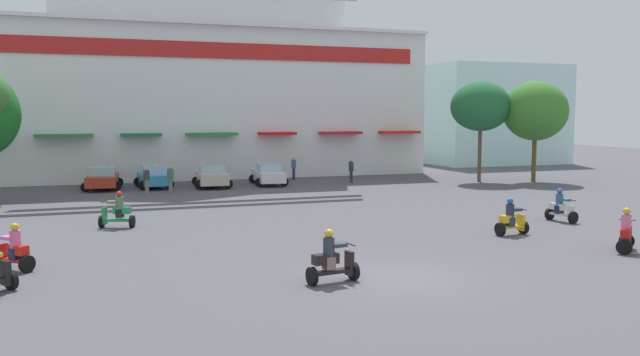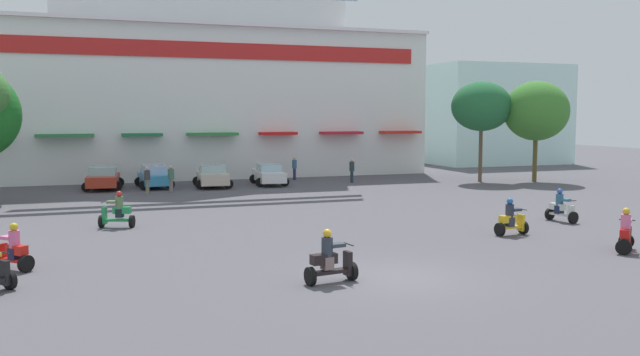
# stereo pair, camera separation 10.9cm
# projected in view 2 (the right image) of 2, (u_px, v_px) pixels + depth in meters

# --- Properties ---
(ground_plane) EXTENTS (128.00, 128.00, 0.00)m
(ground_plane) POSITION_uv_depth(u_px,v_px,m) (276.00, 214.00, 31.20)
(ground_plane) COLOR #514E55
(colonial_building) EXTENTS (34.09, 15.35, 21.15)m
(colonial_building) POSITION_uv_depth(u_px,v_px,m) (198.00, 58.00, 51.54)
(colonial_building) COLOR white
(colonial_building) RESTS_ON ground
(flank_building_right) EXTENTS (12.83, 11.65, 9.38)m
(flank_building_right) POSITION_uv_depth(u_px,v_px,m) (483.00, 115.00, 65.14)
(flank_building_right) COLOR #CCF1EA
(flank_building_right) RESTS_ON ground
(plaza_tree_1) EXTENTS (4.53, 4.31, 7.01)m
(plaza_tree_1) POSITION_uv_depth(u_px,v_px,m) (536.00, 111.00, 45.63)
(plaza_tree_1) COLOR brown
(plaza_tree_1) RESTS_ON ground
(plaza_tree_3) EXTENTS (4.29, 3.86, 6.98)m
(plaza_tree_3) POSITION_uv_depth(u_px,v_px,m) (482.00, 107.00, 45.68)
(plaza_tree_3) COLOR brown
(plaza_tree_3) RESTS_ON ground
(parked_car_0) EXTENTS (2.64, 4.25, 1.44)m
(parked_car_0) POSITION_uv_depth(u_px,v_px,m) (103.00, 178.00, 41.39)
(parked_car_0) COLOR #B4311E
(parked_car_0) RESTS_ON ground
(parked_car_1) EXTENTS (2.34, 3.99, 1.45)m
(parked_car_1) POSITION_uv_depth(u_px,v_px,m) (154.00, 176.00, 42.26)
(parked_car_1) COLOR #3790C3
(parked_car_1) RESTS_ON ground
(parked_car_2) EXTENTS (2.54, 4.09, 1.46)m
(parked_car_2) POSITION_uv_depth(u_px,v_px,m) (212.00, 176.00, 42.63)
(parked_car_2) COLOR beige
(parked_car_2) RESTS_ON ground
(parked_car_3) EXTENTS (2.42, 4.16, 1.42)m
(parked_car_3) POSITION_uv_depth(u_px,v_px,m) (269.00, 174.00, 44.01)
(parked_car_3) COLOR white
(parked_car_3) RESTS_ON ground
(scooter_rider_1) EXTENTS (0.78, 1.48, 1.46)m
(scooter_rider_1) POSITION_uv_depth(u_px,v_px,m) (561.00, 208.00, 28.87)
(scooter_rider_1) COLOR black
(scooter_rider_1) RESTS_ON ground
(scooter_rider_3) EXTENTS (1.28, 1.29, 1.46)m
(scooter_rider_3) POSITION_uv_depth(u_px,v_px,m) (13.00, 251.00, 19.83)
(scooter_rider_3) COLOR black
(scooter_rider_3) RESTS_ON ground
(scooter_rider_4) EXTENTS (1.37, 1.30, 1.54)m
(scooter_rider_4) POSITION_uv_depth(u_px,v_px,m) (625.00, 234.00, 22.51)
(scooter_rider_4) COLOR black
(scooter_rider_4) RESTS_ON ground
(scooter_rider_5) EXTENTS (1.34, 0.63, 1.46)m
(scooter_rider_5) POSITION_uv_depth(u_px,v_px,m) (511.00, 220.00, 25.62)
(scooter_rider_5) COLOR black
(scooter_rider_5) RESTS_ON ground
(scooter_rider_6) EXTENTS (1.53, 0.74, 1.54)m
(scooter_rider_6) POSITION_uv_depth(u_px,v_px,m) (330.00, 261.00, 18.34)
(scooter_rider_6) COLOR black
(scooter_rider_6) RESTS_ON ground
(scooter_rider_7) EXTENTS (1.51, 0.96, 1.54)m
(scooter_rider_7) POSITION_uv_depth(u_px,v_px,m) (117.00, 212.00, 27.33)
(scooter_rider_7) COLOR black
(scooter_rider_7) RESTS_ON ground
(pedestrian_0) EXTENTS (0.54, 0.54, 1.63)m
(pedestrian_0) POSITION_uv_depth(u_px,v_px,m) (171.00, 177.00, 39.71)
(pedestrian_0) COLOR slate
(pedestrian_0) RESTS_ON ground
(pedestrian_1) EXTENTS (0.48, 0.48, 1.67)m
(pedestrian_1) POSITION_uv_depth(u_px,v_px,m) (294.00, 167.00, 47.33)
(pedestrian_1) COLOR #2B234F
(pedestrian_1) RESTS_ON ground
(pedestrian_2) EXTENTS (0.42, 0.42, 1.63)m
(pedestrian_2) POSITION_uv_depth(u_px,v_px,m) (147.00, 179.00, 38.64)
(pedestrian_2) COLOR #74725B
(pedestrian_2) RESTS_ON ground
(pedestrian_3) EXTENTS (0.48, 0.48, 1.67)m
(pedestrian_3) POSITION_uv_depth(u_px,v_px,m) (352.00, 169.00, 45.37)
(pedestrian_3) COLOR #202D3B
(pedestrian_3) RESTS_ON ground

